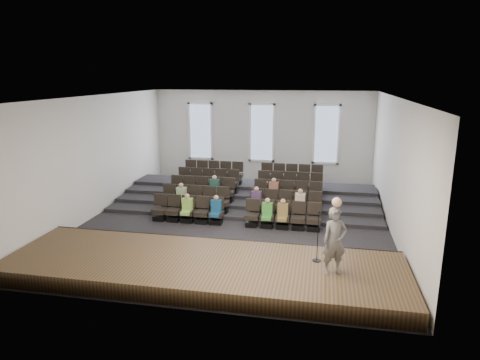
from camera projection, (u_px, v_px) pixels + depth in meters
name	position (u px, v px, depth m)	size (l,w,h in m)	color
ground	(237.00, 220.00, 17.57)	(14.00, 14.00, 0.00)	black
ceiling	(237.00, 96.00, 16.37)	(12.00, 14.00, 0.02)	white
wall_back	(262.00, 136.00, 23.66)	(12.00, 0.04, 5.00)	silver
wall_front	(179.00, 217.00, 10.28)	(12.00, 0.04, 5.00)	silver
wall_left	(98.00, 155.00, 18.09)	(0.04, 14.00, 5.00)	silver
wall_right	(396.00, 167.00, 15.86)	(0.04, 14.00, 5.00)	silver
stage	(203.00, 268.00, 12.65)	(11.80, 3.60, 0.50)	#513C22
stage_lip	(217.00, 245.00, 14.34)	(11.80, 0.06, 0.52)	black
risers	(250.00, 195.00, 20.55)	(11.80, 4.80, 0.60)	black
seating_rows	(244.00, 194.00, 18.88)	(6.80, 4.70, 1.67)	black
windows	(262.00, 133.00, 23.55)	(8.44, 0.10, 3.24)	white
audience	(241.00, 200.00, 17.56)	(5.45, 2.64, 1.10)	#89BB4B
speaker	(335.00, 241.00, 11.58)	(0.68, 0.45, 1.87)	#5B5956
mic_stand	(317.00, 246.00, 12.45)	(0.26, 0.26, 1.53)	black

